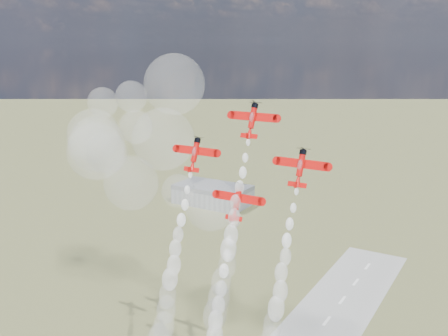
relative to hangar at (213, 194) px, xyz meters
name	(u,v)px	position (x,y,z in m)	size (l,w,h in m)	color
hangar	(213,194)	(0.00, 0.00, 0.00)	(50.00, 28.00, 13.00)	gray
plane_lead	(252,120)	(119.88, -177.31, 83.05)	(12.95, 5.90, 8.83)	red
plane_left	(195,154)	(105.08, -181.13, 73.42)	(12.95, 5.90, 8.83)	red
plane_right	(300,167)	(134.67, -181.13, 73.42)	(12.95, 5.90, 8.83)	red
plane_slot	(237,201)	(119.88, -184.94, 63.79)	(12.95, 5.90, 8.83)	red
smoke_trail_lead	(223,277)	(119.93, -192.01, 46.49)	(5.23, 19.34, 42.85)	white
smoke_trail_left	(166,305)	(105.21, -195.56, 36.61)	(5.48, 18.97, 42.82)	white
drifted_smoke_cloud	(132,148)	(57.37, -149.93, 64.76)	(71.23, 34.22, 61.37)	white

